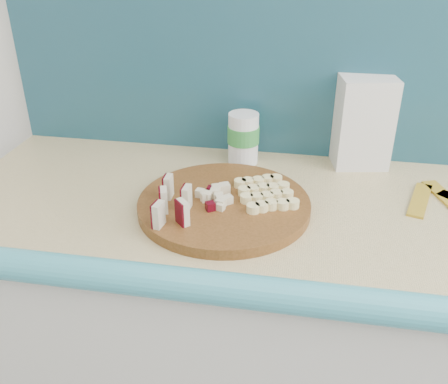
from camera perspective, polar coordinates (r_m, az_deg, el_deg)
kitchen_counter at (r=1.42m, az=20.93°, el=-18.81°), size 2.20×0.63×0.91m
cutting_board at (r=1.07m, az=0.00°, el=-1.48°), size 0.48×0.48×0.02m
apple_wedges at (r=1.01m, az=-6.02°, el=-1.16°), size 0.08×0.15×0.05m
apple_chunks at (r=1.05m, az=-1.24°, el=-0.63°), size 0.06×0.06×0.02m
banana_slices at (r=1.08m, az=4.70°, el=-0.08°), size 0.15×0.16×0.02m
flour_bag at (r=1.28m, az=15.66°, el=7.64°), size 0.15×0.12×0.22m
canister at (r=1.26m, az=2.22°, el=6.27°), size 0.08×0.08×0.13m
banana_peel at (r=1.20m, az=24.06°, el=-0.99°), size 0.22×0.18×0.01m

